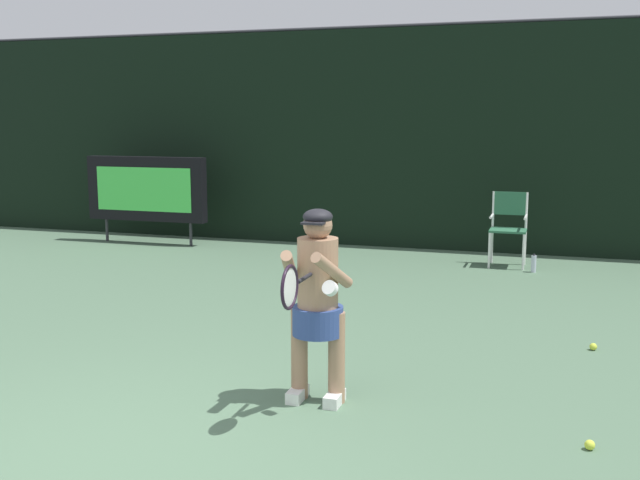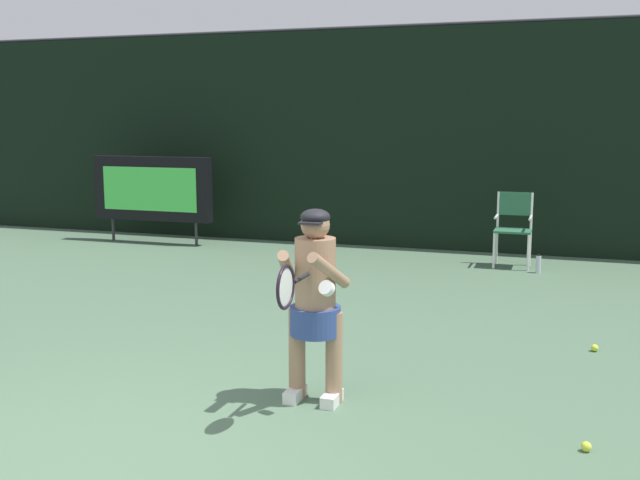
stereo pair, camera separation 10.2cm
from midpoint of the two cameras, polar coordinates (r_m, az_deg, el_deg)
name	(u,v)px [view 2 (the right image)]	position (r m, az deg, el deg)	size (l,w,h in m)	color
ground	(85,478)	(5.00, -16.81, -16.86)	(18.00, 22.00, 0.03)	#4D6A51
backdrop_screen	(402,139)	(12.60, 6.44, 7.62)	(18.00, 0.12, 3.66)	black
scoreboard	(152,189)	(13.31, -12.38, 3.82)	(2.20, 0.21, 1.50)	black
umpire_chair	(513,225)	(11.33, 14.70, 1.14)	(0.52, 0.44, 1.08)	white
water_bottle	(538,264)	(11.01, 16.48, -1.78)	(0.07, 0.07, 0.27)	silver
tennis_player	(315,298)	(5.70, 0.12, -4.38)	(0.53, 0.61, 1.49)	white
tennis_racket	(287,286)	(5.12, -1.96, -3.54)	(0.03, 0.60, 0.31)	black
tennis_ball_loose	(586,447)	(5.40, 20.06, -14.50)	(0.07, 0.07, 0.07)	#CCDB3D
tennis_ball_spare	(595,348)	(7.56, 20.47, -7.67)	(0.07, 0.07, 0.07)	#CCDB3D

